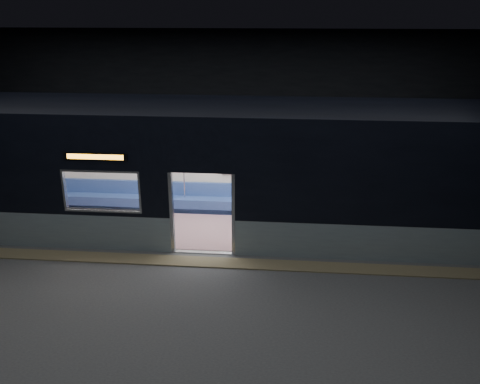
# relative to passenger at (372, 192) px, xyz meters

# --- Properties ---
(station_floor) EXTENTS (24.00, 14.00, 0.01)m
(station_floor) POSITION_rel_passenger_xyz_m (-4.35, -3.55, -0.83)
(station_floor) COLOR #47494C
(station_floor) RESTS_ON ground
(station_envelope) EXTENTS (24.00, 14.00, 5.00)m
(station_envelope) POSITION_rel_passenger_xyz_m (-4.35, -3.55, 2.84)
(station_envelope) COLOR black
(station_envelope) RESTS_ON station_floor
(tactile_strip) EXTENTS (22.80, 0.50, 0.03)m
(tactile_strip) POSITION_rel_passenger_xyz_m (-4.35, -3.00, -0.81)
(tactile_strip) COLOR #8C7F59
(tactile_strip) RESTS_ON station_floor
(metro_car) EXTENTS (18.00, 3.04, 3.35)m
(metro_car) POSITION_rel_passenger_xyz_m (-4.35, -1.00, 1.02)
(metro_car) COLOR #8DA2A8
(metro_car) RESTS_ON station_floor
(passenger) EXTENTS (0.43, 0.74, 1.44)m
(passenger) POSITION_rel_passenger_xyz_m (0.00, 0.00, 0.00)
(passenger) COLOR black
(passenger) RESTS_ON metro_car
(handbag) EXTENTS (0.33, 0.31, 0.13)m
(handbag) POSITION_rel_passenger_xyz_m (-0.04, -0.24, -0.14)
(handbag) COLOR black
(handbag) RESTS_ON passenger
(transit_map) EXTENTS (0.95, 0.03, 0.61)m
(transit_map) POSITION_rel_passenger_xyz_m (-3.72, 0.31, 0.63)
(transit_map) COLOR white
(transit_map) RESTS_ON metro_car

